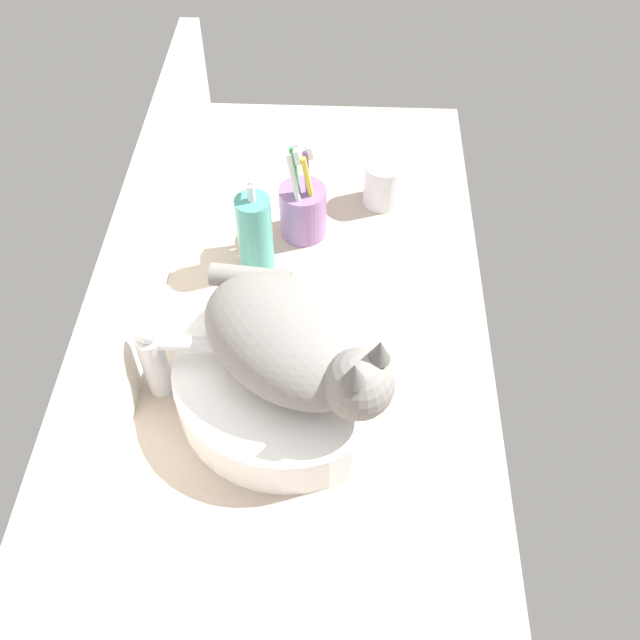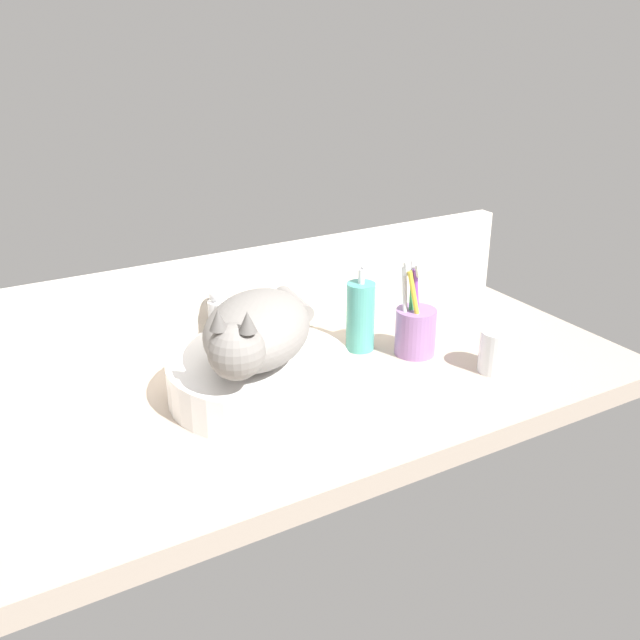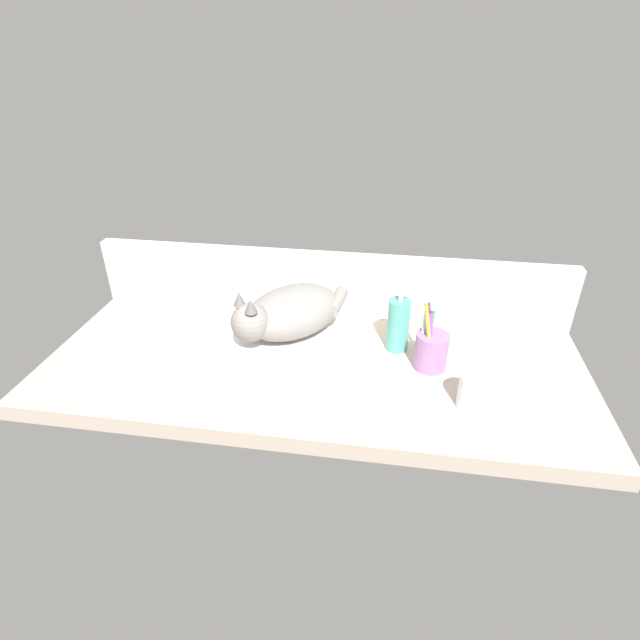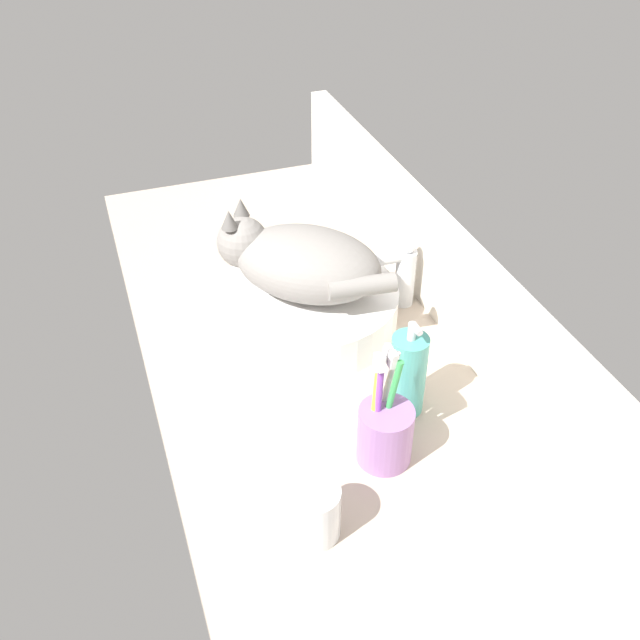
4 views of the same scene
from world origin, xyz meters
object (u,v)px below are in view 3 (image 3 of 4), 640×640
at_px(cat, 289,312).
at_px(faucet, 307,298).
at_px(sink_basin, 294,343).
at_px(water_glass, 474,393).
at_px(toothbrush_cup, 431,349).
at_px(soap_dispenser, 398,325).

xyz_separation_m(cat, faucet, (0.01, 0.18, -0.05)).
xyz_separation_m(sink_basin, water_glass, (0.41, -0.13, -0.00)).
height_order(toothbrush_cup, water_glass, toothbrush_cup).
bearing_deg(sink_basin, soap_dispenser, 15.62).
height_order(faucet, toothbrush_cup, toothbrush_cup).
xyz_separation_m(faucet, water_glass, (0.41, -0.30, -0.04)).
distance_m(faucet, toothbrush_cup, 0.37).
distance_m(sink_basin, faucet, 0.17).
distance_m(toothbrush_cup, water_glass, 0.16).
relative_size(cat, soap_dispenser, 1.78).
distance_m(sink_basin, soap_dispenser, 0.26).
bearing_deg(cat, faucet, 86.69).
bearing_deg(water_glass, soap_dispenser, 129.05).
bearing_deg(cat, toothbrush_cup, 1.81).
distance_m(cat, faucet, 0.19).
relative_size(soap_dispenser, toothbrush_cup, 0.90).
relative_size(sink_basin, toothbrush_cup, 1.66).
bearing_deg(cat, sink_basin, 52.96).
xyz_separation_m(sink_basin, toothbrush_cup, (0.33, -0.00, 0.02)).
relative_size(faucet, soap_dispenser, 0.81).
bearing_deg(water_glass, faucet, 143.63).
height_order(cat, faucet, cat).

